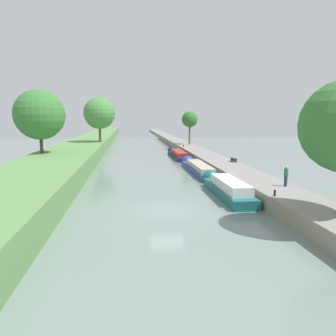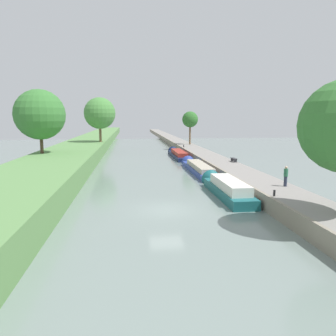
{
  "view_description": "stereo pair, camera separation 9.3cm",
  "coord_description": "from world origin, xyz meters",
  "px_view_note": "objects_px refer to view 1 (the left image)",
  "views": [
    {
      "loc": [
        -2.67,
        -22.4,
        6.72
      ],
      "look_at": [
        1.72,
        13.31,
        1.0
      ],
      "focal_mm": 34.01,
      "sensor_mm": 36.0,
      "label": 1
    },
    {
      "loc": [
        -2.57,
        -22.41,
        6.72
      ],
      "look_at": [
        1.72,
        13.31,
        1.0
      ],
      "focal_mm": 34.01,
      "sensor_mm": 36.0,
      "label": 2
    }
  ],
  "objects_px": {
    "narrowboat_teal": "(226,187)",
    "mooring_bollard_near": "(275,193)",
    "narrowboat_navy": "(178,154)",
    "person_walking": "(286,176)",
    "mooring_bollard_far": "(183,146)",
    "park_bench": "(234,159)",
    "narrowboat_blue": "(197,168)"
  },
  "relations": [
    {
      "from": "narrowboat_teal",
      "to": "mooring_bollard_near",
      "type": "height_order",
      "value": "mooring_bollard_near"
    },
    {
      "from": "narrowboat_navy",
      "to": "person_walking",
      "type": "distance_m",
      "value": 30.15
    },
    {
      "from": "mooring_bollard_far",
      "to": "park_bench",
      "type": "relative_size",
      "value": 0.3
    },
    {
      "from": "narrowboat_blue",
      "to": "person_walking",
      "type": "xyz_separation_m",
      "value": [
        4.11,
        -14.78,
        1.58
      ]
    },
    {
      "from": "narrowboat_teal",
      "to": "narrowboat_blue",
      "type": "relative_size",
      "value": 0.76
    },
    {
      "from": "narrowboat_blue",
      "to": "person_walking",
      "type": "height_order",
      "value": "person_walking"
    },
    {
      "from": "mooring_bollard_near",
      "to": "park_bench",
      "type": "distance_m",
      "value": 17.8
    },
    {
      "from": "narrowboat_blue",
      "to": "narrowboat_navy",
      "type": "height_order",
      "value": "narrowboat_navy"
    },
    {
      "from": "mooring_bollard_near",
      "to": "mooring_bollard_far",
      "type": "relative_size",
      "value": 1.0
    },
    {
      "from": "narrowboat_teal",
      "to": "narrowboat_navy",
      "type": "relative_size",
      "value": 0.78
    },
    {
      "from": "person_walking",
      "to": "mooring_bollard_far",
      "type": "height_order",
      "value": "person_walking"
    },
    {
      "from": "park_bench",
      "to": "narrowboat_blue",
      "type": "bearing_deg",
      "value": 176.88
    },
    {
      "from": "narrowboat_teal",
      "to": "mooring_bollard_far",
      "type": "xyz_separation_m",
      "value": [
        1.83,
        32.72,
        0.8
      ]
    },
    {
      "from": "narrowboat_blue",
      "to": "narrowboat_teal",
      "type": "bearing_deg",
      "value": -90.41
    },
    {
      "from": "narrowboat_blue",
      "to": "person_walking",
      "type": "distance_m",
      "value": 15.42
    },
    {
      "from": "park_bench",
      "to": "mooring_bollard_far",
      "type": "bearing_deg",
      "value": 97.88
    },
    {
      "from": "narrowboat_teal",
      "to": "narrowboat_blue",
      "type": "bearing_deg",
      "value": 89.59
    },
    {
      "from": "narrowboat_blue",
      "to": "narrowboat_navy",
      "type": "xyz_separation_m",
      "value": [
        -0.22,
        15.02,
        0.01
      ]
    },
    {
      "from": "person_walking",
      "to": "narrowboat_blue",
      "type": "bearing_deg",
      "value": 105.53
    },
    {
      "from": "narrowboat_teal",
      "to": "mooring_bollard_far",
      "type": "distance_m",
      "value": 32.78
    },
    {
      "from": "narrowboat_navy",
      "to": "park_bench",
      "type": "distance_m",
      "value": 16.06
    },
    {
      "from": "narrowboat_navy",
      "to": "person_walking",
      "type": "bearing_deg",
      "value": -81.73
    },
    {
      "from": "narrowboat_navy",
      "to": "mooring_bollard_far",
      "type": "relative_size",
      "value": 29.71
    },
    {
      "from": "narrowboat_teal",
      "to": "person_walking",
      "type": "height_order",
      "value": "person_walking"
    },
    {
      "from": "person_walking",
      "to": "mooring_bollard_near",
      "type": "distance_m",
      "value": 3.9
    },
    {
      "from": "narrowboat_teal",
      "to": "narrowboat_blue",
      "type": "distance_m",
      "value": 12.15
    },
    {
      "from": "narrowboat_blue",
      "to": "person_walking",
      "type": "relative_size",
      "value": 8.28
    },
    {
      "from": "narrowboat_teal",
      "to": "mooring_bollard_near",
      "type": "xyz_separation_m",
      "value": [
        1.83,
        -5.67,
        0.8
      ]
    },
    {
      "from": "mooring_bollard_near",
      "to": "narrowboat_navy",
      "type": "bearing_deg",
      "value": 93.43
    },
    {
      "from": "narrowboat_teal",
      "to": "narrowboat_navy",
      "type": "distance_m",
      "value": 27.17
    },
    {
      "from": "narrowboat_teal",
      "to": "narrowboat_blue",
      "type": "xyz_separation_m",
      "value": [
        0.09,
        12.15,
        -0.14
      ]
    },
    {
      "from": "narrowboat_blue",
      "to": "park_bench",
      "type": "height_order",
      "value": "park_bench"
    }
  ]
}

